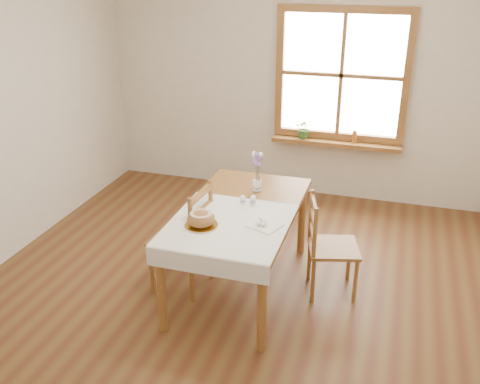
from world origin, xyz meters
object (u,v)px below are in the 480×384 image
object	(u,v)px
bread_plate	(201,225)
flower_vase	(257,186)
chair_left	(181,237)
dining_table	(240,218)
chair_right	(333,246)

from	to	relation	value
bread_plate	flower_vase	distance (m)	0.82
chair_left	bread_plate	world-z (taller)	chair_left
dining_table	flower_vase	distance (m)	0.42
chair_left	chair_right	bearing A→B (deg)	107.69
dining_table	bread_plate	world-z (taller)	bread_plate
dining_table	bread_plate	bearing A→B (deg)	-114.83
chair_right	flower_vase	xyz separation A→B (m)	(-0.73, 0.23, 0.36)
chair_left	bread_plate	bearing A→B (deg)	52.31
chair_right	bread_plate	xyz separation A→B (m)	(-0.95, -0.57, 0.33)
dining_table	chair_right	distance (m)	0.82
chair_right	flower_vase	size ratio (longest dim) A/B	9.52
dining_table	bread_plate	xyz separation A→B (m)	(-0.19, -0.40, 0.10)
chair_left	chair_right	distance (m)	1.29
bread_plate	flower_vase	bearing A→B (deg)	74.46
dining_table	flower_vase	size ratio (longest dim) A/B	17.56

